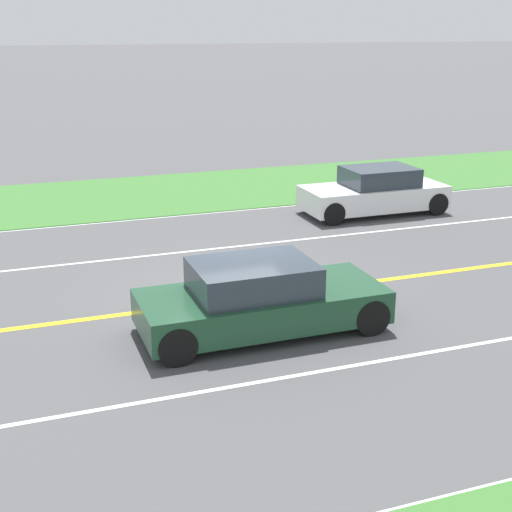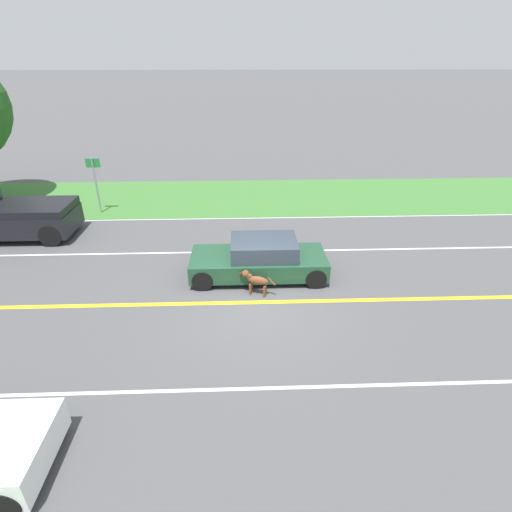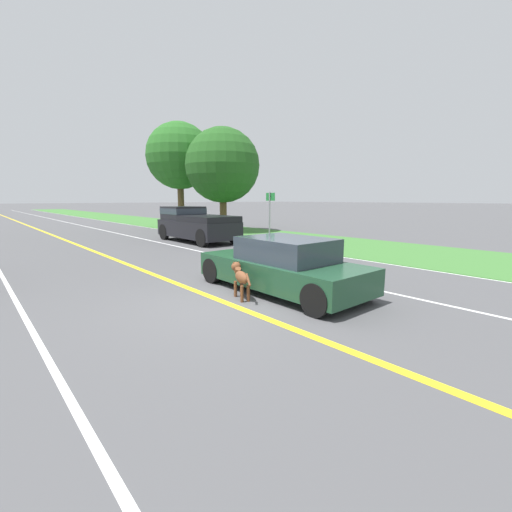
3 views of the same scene
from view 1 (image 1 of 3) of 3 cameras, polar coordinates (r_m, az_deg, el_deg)
ground_plane at (r=14.68m, az=-1.57°, el=-3.50°), size 400.00×400.00×0.00m
centre_divider_line at (r=14.68m, az=-1.57°, el=-3.49°), size 0.18×160.00×0.01m
lane_edge_line_right at (r=9.11m, az=13.30°, el=-18.76°), size 0.14×160.00×0.01m
lane_edge_line_left at (r=21.12m, az=-7.60°, el=3.10°), size 0.14×160.00×0.01m
lane_dash_same_dir at (r=11.70m, az=3.92°, el=-9.40°), size 0.10×160.00×0.01m
lane_dash_oncoming at (r=17.85m, az=-5.13°, el=0.40°), size 0.10×160.00×0.01m
grass_verge_left at (r=23.98m, az=-9.18°, el=4.84°), size 6.00×160.00×0.03m
ego_car at (r=12.99m, az=0.29°, el=-3.47°), size 1.88×4.48×1.34m
dog at (r=14.11m, az=-0.57°, el=-2.20°), size 0.49×1.13×0.81m
oncoming_car at (r=21.55m, az=9.48°, el=5.06°), size 1.82×4.25×1.38m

